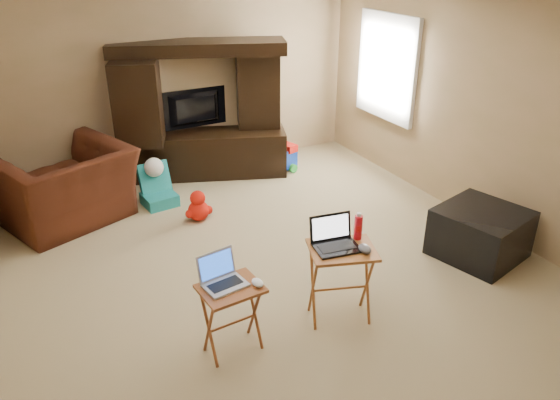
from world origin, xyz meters
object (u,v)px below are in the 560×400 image
recliner (66,187)px  mouse_right (365,249)px  laptop_right (337,236)px  ottoman (480,233)px  laptop_left (225,273)px  entertainment_center (202,111)px  water_bottle (358,227)px  plush_toy (198,205)px  tray_table_left (232,319)px  push_toy (277,157)px  television (196,110)px  tray_table_right (340,284)px  child_rocker (158,186)px  mouse_left (258,283)px

recliner → mouse_right: 3.54m
recliner → laptop_right: (1.71, -2.85, 0.37)m
ottoman → laptop_left: 2.83m
entertainment_center → water_bottle: entertainment_center is taller
water_bottle → entertainment_center: bearing=92.0°
plush_toy → water_bottle: (0.65, -2.14, 0.60)m
tray_table_left → push_toy: bearing=52.9°
laptop_left → water_bottle: (1.18, 0.01, 0.08)m
television → ottoman: television is taller
entertainment_center → laptop_left: size_ratio=7.05×
push_toy → tray_table_right: (-1.00, -3.10, 0.13)m
recliner → tray_table_right: recliner is taller
child_rocker → tray_table_right: tray_table_right is taller
television → laptop_right: size_ratio=2.53×
television → mouse_right: 3.78m
recliner → mouse_left: bearing=87.2°
water_bottle → television: bearing=91.9°
plush_toy → mouse_right: bearing=-76.1°
television → water_bottle: bearing=90.1°
child_rocker → mouse_left: 2.86m
entertainment_center → television: entertainment_center is taller
plush_toy → tray_table_right: 2.27m
child_rocker → recliner: bearing=169.8°
entertainment_center → push_toy: bearing=-0.1°
tray_table_left → laptop_right: laptop_right is taller
push_toy → ottoman: (0.81, -2.89, 0.04)m
entertainment_center → laptop_right: 3.43m
entertainment_center → child_rocker: 1.22m
push_toy → laptop_left: 3.65m
television → tray_table_left: bearing=72.3°
television → tray_table_left: (-1.03, -3.61, -0.56)m
plush_toy → recliner: bearing=153.3°
television → tray_table_right: 3.69m
laptop_right → television: bearing=96.8°
tray_table_left → water_bottle: water_bottle is taller
tray_table_right → television: bearing=107.3°
push_toy → ottoman: 3.01m
entertainment_center → mouse_right: size_ratio=15.70×
plush_toy → mouse_right: (0.58, -2.34, 0.52)m
entertainment_center → ottoman: 3.72m
laptop_right → mouse_left: (-0.72, -0.05, -0.19)m
child_rocker → water_bottle: water_bottle is taller
child_rocker → tray_table_left: bearing=-101.0°
mouse_right → water_bottle: 0.23m
laptop_left → mouse_right: 1.13m
plush_toy → tray_table_left: size_ratio=0.63×
child_rocker → water_bottle: (0.94, -2.73, 0.53)m
child_rocker → tray_table_right: (0.74, -2.81, 0.09)m
entertainment_center → recliner: bearing=-142.1°
laptop_right → water_bottle: laptop_right is taller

